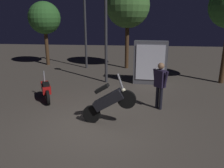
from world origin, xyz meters
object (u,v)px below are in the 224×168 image
object	(u,v)px
kiosk_billboard	(150,63)
person_rider_beside	(160,82)
motorcycle_black_foreground	(108,102)
streetlamp_far	(85,12)
streetlamp_near	(106,23)
motorcycle_red_parked_left	(46,89)

from	to	relation	value
kiosk_billboard	person_rider_beside	bearing A→B (deg)	96.90
motorcycle_black_foreground	person_rider_beside	size ratio (longest dim) A/B	0.98
person_rider_beside	streetlamp_far	size ratio (longest dim) A/B	0.31
streetlamp_far	kiosk_billboard	bearing A→B (deg)	-39.12
streetlamp_far	streetlamp_near	bearing A→B (deg)	-61.66
streetlamp_near	streetlamp_far	distance (m)	3.62
motorcycle_black_foreground	kiosk_billboard	world-z (taller)	kiosk_billboard
streetlamp_near	kiosk_billboard	xyz separation A→B (m)	(2.17, 0.00, -1.85)
person_rider_beside	kiosk_billboard	bearing A→B (deg)	-132.26
person_rider_beside	motorcycle_black_foreground	bearing A→B (deg)	-4.83
motorcycle_black_foreground	kiosk_billboard	xyz separation A→B (m)	(1.51, 4.61, 0.31)
motorcycle_black_foreground	streetlamp_far	size ratio (longest dim) A/B	0.30
streetlamp_far	kiosk_billboard	distance (m)	5.54
streetlamp_near	kiosk_billboard	bearing A→B (deg)	0.09
motorcycle_red_parked_left	kiosk_billboard	distance (m)	5.09
motorcycle_black_foreground	person_rider_beside	distance (m)	2.19
streetlamp_near	streetlamp_far	bearing A→B (deg)	118.34
person_rider_beside	streetlamp_far	distance (m)	7.92
motorcycle_red_parked_left	person_rider_beside	distance (m)	4.44
streetlamp_far	motorcycle_black_foreground	bearing A→B (deg)	-73.07
motorcycle_black_foreground	motorcycle_red_parked_left	distance (m)	3.30
motorcycle_black_foreground	streetlamp_far	world-z (taller)	streetlamp_far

